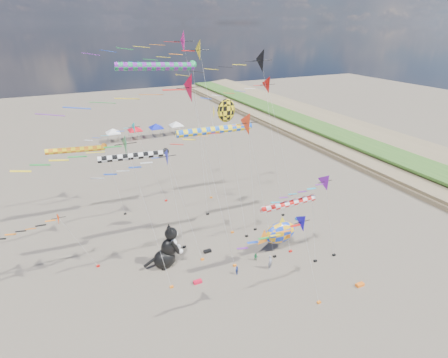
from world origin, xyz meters
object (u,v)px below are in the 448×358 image
fish_inflatable (280,233)px  child_green (256,257)px  parked_car (212,130)px  child_blue (237,270)px  person_adult (270,262)px  cat_inflatable (166,246)px

fish_inflatable → child_green: 4.11m
parked_car → child_blue: bearing=158.3°
fish_inflatable → child_blue: fish_inflatable is taller
person_adult → fish_inflatable: bearing=3.8°
cat_inflatable → child_blue: bearing=-34.2°
parked_car → fish_inflatable: bearing=164.6°
child_green → fish_inflatable: bearing=40.5°
fish_inflatable → person_adult: size_ratio=3.27×
cat_inflatable → child_blue: size_ratio=4.88×
cat_inflatable → fish_inflatable: size_ratio=0.92×
fish_inflatable → parked_car: (12.36, 49.28, -1.78)m
fish_inflatable → child_blue: bearing=-164.2°
child_blue → parked_car: 54.56m
child_green → person_adult: bearing=-38.6°
cat_inflatable → parked_car: bearing=63.4°
parked_car → cat_inflatable: bearing=150.0°
cat_inflatable → fish_inflatable: bearing=-10.2°
cat_inflatable → fish_inflatable: cat_inflatable is taller
person_adult → parked_car: size_ratio=0.45×
child_green → cat_inflatable: bearing=-170.7°
person_adult → parked_car: bearing=35.2°
fish_inflatable → parked_car: 50.83m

